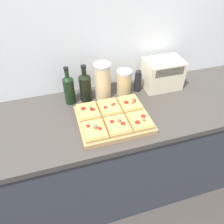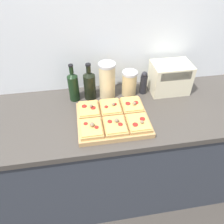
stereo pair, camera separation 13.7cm
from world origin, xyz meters
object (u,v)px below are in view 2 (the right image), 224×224
at_px(grain_jar_short, 129,83).
at_px(pepper_mill, 144,83).
at_px(grain_jar_tall, 107,80).
at_px(cutting_board, 113,119).
at_px(toaster_oven, 170,78).
at_px(olive_oil_bottle, 73,86).
at_px(wine_bottle, 90,85).

height_order(grain_jar_short, pepper_mill, grain_jar_short).
bearing_deg(grain_jar_tall, cutting_board, -91.22).
xyz_separation_m(pepper_mill, toaster_oven, (0.19, -0.00, 0.02)).
xyz_separation_m(cutting_board, grain_jar_tall, (0.01, 0.27, 0.12)).
height_order(olive_oil_bottle, toaster_oven, olive_oil_bottle).
height_order(cutting_board, olive_oil_bottle, olive_oil_bottle).
bearing_deg(grain_jar_tall, olive_oil_bottle, 180.00).
distance_m(grain_jar_tall, grain_jar_short, 0.16).
distance_m(olive_oil_bottle, pepper_mill, 0.50).
relative_size(wine_bottle, pepper_mill, 1.54).
xyz_separation_m(grain_jar_tall, grain_jar_short, (0.16, 0.00, -0.04)).
xyz_separation_m(grain_jar_short, toaster_oven, (0.30, -0.00, 0.02)).
distance_m(cutting_board, grain_jar_tall, 0.30).
bearing_deg(grain_jar_short, olive_oil_bottle, 180.00).
height_order(cutting_board, wine_bottle, wine_bottle).
xyz_separation_m(olive_oil_bottle, pepper_mill, (0.50, 0.00, -0.03)).
distance_m(cutting_board, pepper_mill, 0.39).
relative_size(grain_jar_tall, grain_jar_short, 1.42).
xyz_separation_m(wine_bottle, grain_jar_tall, (0.12, 0.00, 0.02)).
distance_m(grain_jar_tall, toaster_oven, 0.46).
distance_m(wine_bottle, grain_jar_tall, 0.12).
bearing_deg(grain_jar_short, wine_bottle, -180.00).
xyz_separation_m(olive_oil_bottle, grain_jar_tall, (0.23, 0.00, 0.02)).
bearing_deg(olive_oil_bottle, toaster_oven, -0.07).
bearing_deg(toaster_oven, grain_jar_short, 179.84).
relative_size(wine_bottle, toaster_oven, 0.91).
height_order(cutting_board, toaster_oven, toaster_oven).
height_order(grain_jar_tall, grain_jar_short, grain_jar_tall).
relative_size(grain_jar_tall, pepper_mill, 1.50).
bearing_deg(grain_jar_tall, grain_jar_short, 0.00).
xyz_separation_m(cutting_board, olive_oil_bottle, (-0.23, 0.27, 0.10)).
xyz_separation_m(grain_jar_short, pepper_mill, (0.11, 0.00, -0.01)).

